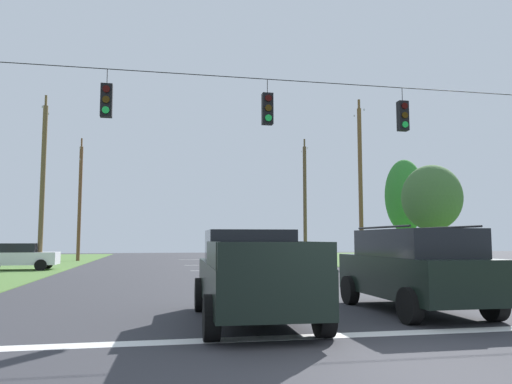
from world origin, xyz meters
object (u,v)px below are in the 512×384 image
overhead_signal_span (267,165)px  utility_pole_far_right (305,201)px  distant_car_crossing_white (18,256)px  pickup_truck (252,276)px  tree_roadside_far_right (432,198)px  utility_pole_far_left (43,184)px  utility_pole_distant_right (80,199)px  suv_black (414,268)px  utility_pole_mid_right (360,184)px  tree_roadside_left (405,196)px

overhead_signal_span → utility_pole_far_right: bearing=70.9°
distant_car_crossing_white → overhead_signal_span: bearing=-56.0°
pickup_truck → tree_roadside_far_right: 19.62m
distant_car_crossing_white → utility_pole_far_left: (1.20, -0.15, 4.14)m
utility_pole_distant_right → pickup_truck: bearing=-75.5°
pickup_truck → utility_pole_far_right: bearing=71.1°
distant_car_crossing_white → utility_pole_far_right: bearing=28.7°
suv_black → utility_pole_far_right: bearing=77.9°
utility_pole_distant_right → tree_roadside_far_right: 27.18m
utility_pole_mid_right → utility_pole_far_left: utility_pole_mid_right is taller
utility_pole_far_right → utility_pole_far_left: size_ratio=1.04×
pickup_truck → utility_pole_distant_right: 32.86m
suv_black → utility_pole_mid_right: size_ratio=0.45×
utility_pole_far_left → suv_black: bearing=-56.5°
tree_roadside_far_right → utility_pole_mid_right: bearing=119.1°
distant_car_crossing_white → utility_pole_mid_right: bearing=-3.0°
tree_roadside_far_right → utility_pole_far_right: bearing=98.1°
tree_roadside_far_right → tree_roadside_left: tree_roadside_left is taller
utility_pole_distant_right → utility_pole_far_right: bearing=-2.2°
utility_pole_far_right → tree_roadside_far_right: 16.60m
utility_pole_far_right → tree_roadside_left: bearing=-72.4°
suv_black → tree_roadside_left: size_ratio=0.68×
suv_black → utility_pole_far_right: utility_pole_far_right is taller
pickup_truck → utility_pole_distant_right: utility_pole_distant_right is taller
overhead_signal_span → tree_roadside_far_right: bearing=42.5°
utility_pole_distant_right → tree_roadside_left: (22.27, -11.84, -0.38)m
utility_pole_distant_right → tree_roadside_left: bearing=-28.0°
overhead_signal_span → tree_roadside_far_right: size_ratio=3.10×
suv_black → tree_roadside_left: bearing=62.4°
overhead_signal_span → pickup_truck: bearing=-107.4°
utility_pole_far_right → utility_pole_distant_right: utility_pole_far_right is taller
overhead_signal_span → distant_car_crossing_white: 19.67m
utility_pole_mid_right → distant_car_crossing_white: bearing=177.0°
suv_black → distant_car_crossing_white: size_ratio=1.11×
distant_car_crossing_white → tree_roadside_left: size_ratio=0.61×
distant_car_crossing_white → tree_roadside_left: tree_roadside_left is taller
suv_black → utility_pole_mid_right: 19.67m
suv_black → distant_car_crossing_white: bearing=125.7°
utility_pole_far_right → utility_pole_distant_right: 18.76m
utility_pole_mid_right → utility_pole_far_left: size_ratio=1.05×
pickup_truck → tree_roadside_left: bearing=54.5°
utility_pole_mid_right → tree_roadside_far_right: 5.02m
utility_pole_mid_right → utility_pole_far_left: 19.06m
overhead_signal_span → tree_roadside_left: bearing=51.1°
utility_pole_mid_right → utility_pole_distant_right: (-18.72, 12.87, -0.27)m
distant_car_crossing_white → utility_pole_distant_right: size_ratio=0.43×
overhead_signal_span → utility_pole_mid_right: 17.75m
pickup_truck → utility_pole_far_left: 21.75m
pickup_truck → distant_car_crossing_white: (-9.70, 19.78, -0.18)m
distant_car_crossing_white → tree_roadside_far_right: tree_roadside_far_right is taller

